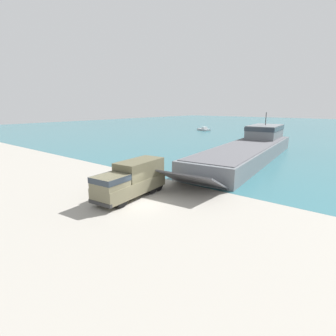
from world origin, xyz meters
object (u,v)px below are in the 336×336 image
(landing_craft, at_px, (251,147))
(military_truck, at_px, (131,179))
(moored_boat_a, at_px, (204,129))
(soldier_on_ramp, at_px, (120,181))

(landing_craft, bearing_deg, military_truck, -98.95)
(moored_boat_a, bearing_deg, landing_craft, -116.59)
(soldier_on_ramp, bearing_deg, landing_craft, -48.25)
(military_truck, distance_m, moored_boat_a, 70.46)
(military_truck, xyz_separation_m, soldier_on_ramp, (-2.36, 0.64, -0.70))
(military_truck, height_order, moored_boat_a, military_truck)
(landing_craft, relative_size, moored_boat_a, 6.72)
(landing_craft, relative_size, military_truck, 4.67)
(landing_craft, distance_m, military_truck, 25.99)
(moored_boat_a, bearing_deg, soldier_on_ramp, -132.70)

